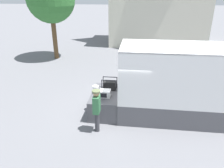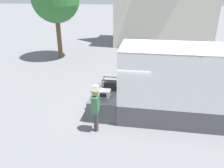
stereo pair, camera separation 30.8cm
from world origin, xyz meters
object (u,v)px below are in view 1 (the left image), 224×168
box_truck (213,98)px  worker_person (97,107)px  microwave (105,93)px  portable_generator (110,85)px  orange_bucket (96,89)px

box_truck → worker_person: size_ratio=3.85×
microwave → box_truck: bearing=4.3°
microwave → portable_generator: (0.11, 0.78, 0.06)m
portable_generator → worker_person: bearing=-96.6°
box_truck → worker_person: (-4.76, -1.62, 0.14)m
box_truck → worker_person: box_truck is taller
microwave → worker_person: worker_person is taller
microwave → worker_person: 1.27m
worker_person → orange_bucket: bearing=102.2°
portable_generator → orange_bucket: (-0.58, -0.46, -0.04)m
microwave → portable_generator: size_ratio=0.68×
box_truck → worker_person: 5.03m
portable_generator → orange_bucket: size_ratio=2.00×
orange_bucket → portable_generator: bearing=38.7°
microwave → portable_generator: portable_generator is taller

